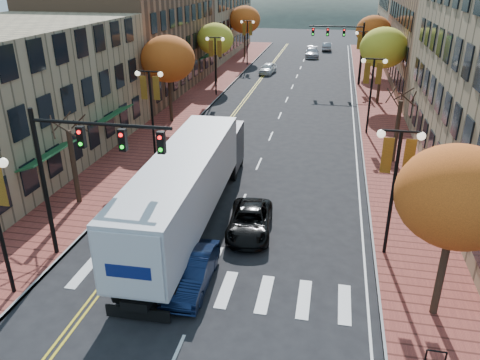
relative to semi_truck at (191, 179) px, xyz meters
The scene contains 29 objects.
ground 7.96m from the semi_truck, 73.80° to the right, with size 200.00×200.00×0.00m, color black.
sidewalk_left 26.26m from the semi_truck, 105.27° to the left, with size 4.00×85.00×0.15m, color brown.
sidewalk_right 27.67m from the semi_truck, 66.23° to the left, with size 4.00×85.00×0.15m, color brown.
building_left_mid 32.50m from the semi_truck, 117.39° to the left, with size 12.00×24.00×11.00m, color brown.
building_left_far 55.80m from the semi_truck, 105.49° to the left, with size 12.00×26.00×9.50m, color #9E8966.
building_right_mid 40.47m from the semi_truck, 59.31° to the left, with size 15.00×24.00×10.00m, color brown.
building_right_far 60.44m from the semi_truck, 70.03° to the left, with size 15.00×20.00×11.00m, color #9E8966.
tree_left_a 6.93m from the semi_truck, behind, with size 0.28×0.28×4.20m.
tree_left_b 18.34m from the semi_truck, 112.38° to the left, with size 4.48×4.48×7.21m.
tree_left_c 33.55m from the semi_truck, 101.89° to the left, with size 4.16×4.16×6.69m.
tree_left_d 51.29m from the semi_truck, 97.73° to the left, with size 4.61×4.61×7.42m.
tree_right_a 12.57m from the semi_truck, 25.38° to the right, with size 4.16×4.16×6.69m.
tree_right_b 15.45m from the semi_truck, 44.00° to the left, with size 0.28×0.28×4.20m.
tree_right_c 29.10m from the semi_truck, 67.43° to the left, with size 4.48×4.48×7.21m.
tree_right_d 44.24m from the semi_truck, 75.42° to the left, with size 4.35×4.35×7.00m.
lamp_left_b 10.42m from the semi_truck, 121.69° to the left, with size 1.96×0.36×6.05m.
lamp_left_c 27.33m from the semi_truck, 101.40° to the left, with size 1.96×0.36×6.05m.
lamp_left_d 45.09m from the semi_truck, 96.87° to the left, with size 1.96×0.36×6.05m.
lamp_right_a 9.87m from the semi_truck, ahead, with size 1.96×0.36×6.05m.
lamp_right_b 19.38m from the semi_truck, 60.12° to the left, with size 1.96×0.36×6.05m.
lamp_right_c 36.08m from the semi_truck, 74.53° to the left, with size 1.96×0.36×6.05m.
traffic_mast_near 5.98m from the semi_truck, 128.22° to the right, with size 6.10×0.35×7.00m.
traffic_mast_far 35.63m from the semi_truck, 77.67° to the left, with size 6.10×0.34×7.00m.
semi_truck is the anchor object (origin of this frame).
navy_sedan 5.78m from the semi_truck, 73.82° to the right, with size 1.52×4.35×1.43m, color #0D1835.
black_suv 3.65m from the semi_truck, ahead, with size 2.10×4.54×1.26m, color black.
car_far_white 39.89m from the semi_truck, 92.52° to the left, with size 1.60×3.97×1.35m, color white.
car_far_silver 53.77m from the semi_truck, 86.68° to the left, with size 2.02×4.97×1.44m, color #A1A0A7.
car_far_oncoming 61.25m from the semi_truck, 85.20° to the left, with size 1.43×4.10×1.35m, color #939399.
Camera 1 is at (4.56, -13.41, 12.02)m, focal length 35.00 mm.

